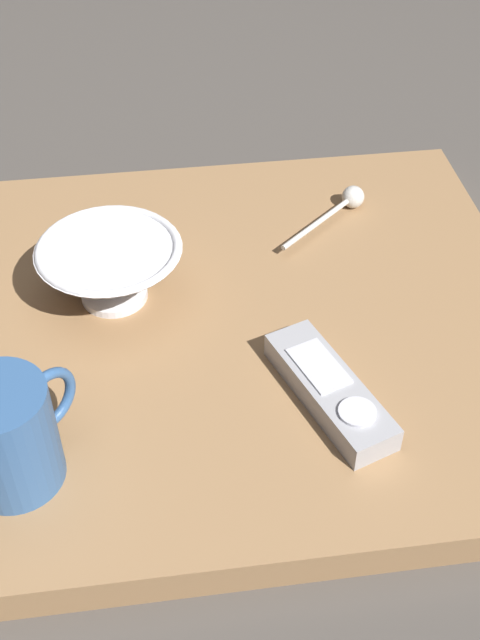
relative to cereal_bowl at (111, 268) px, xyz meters
name	(u,v)px	position (x,y,z in m)	size (l,w,h in m)	color
ground_plane	(214,342)	(0.04, 0.10, -0.07)	(6.00, 6.00, 0.00)	#47423D
table	(213,330)	(0.04, 0.10, -0.05)	(0.55, 0.65, 0.04)	#936D47
cereal_bowl	(111,268)	(0.00, 0.00, 0.00)	(0.14, 0.14, 0.07)	silver
coffee_mug	(8,435)	(0.21, -0.08, 0.01)	(0.10, 0.10, 0.10)	#33598C
teaspoon	(346,202)	(-0.12, 0.27, -0.02)	(0.10, 0.11, 0.03)	silver
tv_remote_near	(329,390)	(0.17, 0.19, -0.02)	(0.16, 0.10, 0.03)	#9E9EA3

